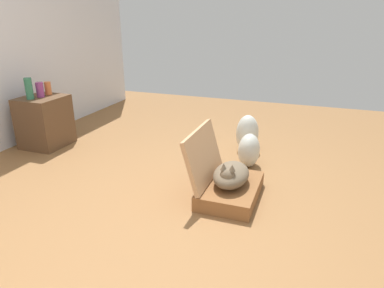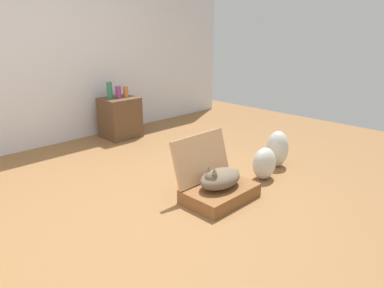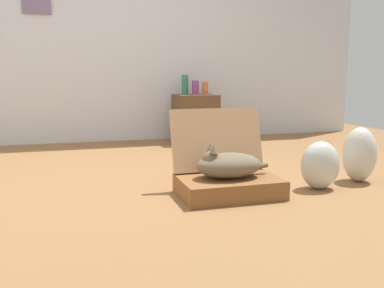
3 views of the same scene
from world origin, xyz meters
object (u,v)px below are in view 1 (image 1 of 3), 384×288
vase_tall (29,89)px  vase_short (48,88)px  side_table (45,122)px  vase_round (40,90)px  plastic_bag_white (249,150)px  plastic_bag_clear (247,133)px  suitcase_base (230,191)px  cat (231,175)px

vase_tall → vase_short: bearing=-7.8°
side_table → vase_round: vase_round is taller
plastic_bag_white → plastic_bag_clear: plastic_bag_clear is taller
suitcase_base → vase_short: bearing=75.5°
suitcase_base → side_table: bearing=78.4°
vase_tall → vase_round: (0.12, -0.03, -0.03)m
suitcase_base → plastic_bag_white: size_ratio=1.94×
vase_round → plastic_bag_clear: bearing=-74.5°
plastic_bag_white → vase_round: 2.36m
vase_round → side_table: bearing=90.0°
plastic_bag_white → vase_round: (-0.21, 2.30, 0.48)m
cat → vase_tall: vase_tall is taller
suitcase_base → cat: (-0.01, 0.00, 0.15)m
plastic_bag_clear → vase_short: bearing=102.5°
plastic_bag_clear → cat: bearing=-175.5°
cat → plastic_bag_clear: plastic_bag_clear is taller
side_table → vase_short: 0.38m
suitcase_base → plastic_bag_white: 0.69m
plastic_bag_clear → side_table: size_ratio=0.72×
cat → vase_short: bearing=75.3°
plastic_bag_clear → vase_tall: bearing=108.1°
vase_short → vase_round: (-0.12, 0.00, 0.01)m
side_table → vase_tall: size_ratio=2.46×
cat → vase_tall: 2.39m
plastic_bag_white → vase_round: size_ratio=2.05×
cat → side_table: bearing=78.2°
suitcase_base → plastic_bag_white: (0.68, -0.01, 0.11)m
vase_tall → vase_round: vase_tall is taller
cat → vase_round: 2.38m
plastic_bag_clear → vase_round: bearing=105.5°
suitcase_base → vase_round: 2.41m
plastic_bag_clear → side_table: side_table is taller
suitcase_base → vase_tall: vase_tall is taller
cat → vase_short: 2.40m
side_table → suitcase_base: bearing=-101.6°
cat → vase_short: size_ratio=3.50×
suitcase_base → plastic_bag_clear: size_ratio=1.59×
plastic_bag_clear → suitcase_base: bearing=-175.4°
suitcase_base → plastic_bag_clear: 1.09m
vase_tall → vase_short: size_ratio=1.56×
suitcase_base → vase_tall: 2.43m
suitcase_base → side_table: 2.35m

